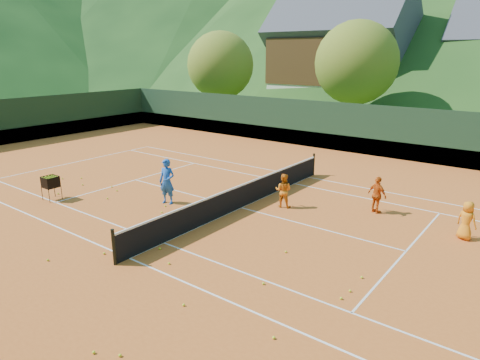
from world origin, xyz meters
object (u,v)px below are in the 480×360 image
Objects in this scene: ball_hopper at (51,182)px; student_c at (467,220)px; student_b at (377,195)px; chalet_left at (340,56)px; student_a at (283,190)px; coach at (167,182)px; tennis_net at (241,196)px.

student_c is at bearing 22.80° from ball_hopper.
chalet_left is (-14.43, 27.30, 4.91)m from student_b.
coach is at bearing 15.80° from student_a.
student_b is (3.18, 1.59, 0.03)m from student_a.
ball_hopper is (-14.46, -6.08, 0.10)m from student_c.
ball_hopper is (-8.10, -5.10, 0.07)m from student_a.
chalet_left is (-17.62, 27.91, 4.98)m from student_c.
student_b is 3.25m from student_c.
ball_hopper is 34.48m from chalet_left.
tennis_net is at bearing 24.97° from student_a.
student_b is 0.12× the size of tennis_net.
coach is 3.04m from tennis_net.
coach is 8.20m from student_b.
tennis_net is (-4.43, -2.70, -0.21)m from student_b.
student_a is (3.93, 2.49, -0.24)m from coach.
tennis_net reaches higher than ball_hopper.
chalet_left reaches higher than student_b.
ball_hopper is at bearing -84.69° from chalet_left.
student_a is at bearing 17.15° from coach.
student_c is (3.19, -0.61, -0.06)m from student_b.
tennis_net is at bearing 34.09° from student_c.
student_a is at bearing 32.19° from ball_hopper.
coach is at bearing -152.75° from tennis_net.
coach is 1.29× the size of student_b.
student_b is 13.11m from ball_hopper.
student_a is at bearing 48.10° from student_b.
student_a is 0.11× the size of tennis_net.
tennis_net is at bearing -71.57° from chalet_left.
tennis_net is at bearing 52.85° from student_b.
tennis_net is 12.07× the size of ball_hopper.
chalet_left is at bearing 87.96° from coach.
chalet_left is at bearing -85.24° from student_a.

